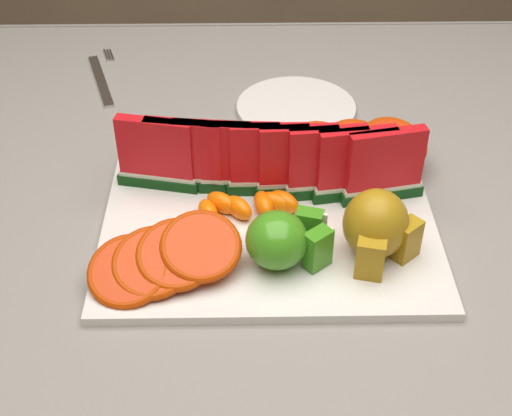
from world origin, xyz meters
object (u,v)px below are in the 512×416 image
at_px(apple_cluster, 283,240).
at_px(side_plate, 296,108).
at_px(fork, 102,78).
at_px(pear_cluster, 377,227).
at_px(platter, 269,227).

bearing_deg(apple_cluster, side_plate, 83.97).
height_order(side_plate, fork, side_plate).
distance_m(pear_cluster, side_plate, 0.34).
distance_m(platter, side_plate, 0.28).
xyz_separation_m(pear_cluster, side_plate, (-0.07, 0.33, -0.05)).
bearing_deg(fork, side_plate, -18.43).
distance_m(platter, pear_cluster, 0.14).
distance_m(platter, fork, 0.46).
xyz_separation_m(apple_cluster, side_plate, (0.04, 0.34, -0.04)).
bearing_deg(fork, pear_cluster, -48.85).
distance_m(apple_cluster, fork, 0.52).
xyz_separation_m(platter, fork, (-0.26, 0.38, -0.00)).
relative_size(platter, fork, 2.07).
bearing_deg(fork, apple_cluster, -58.54).
bearing_deg(pear_cluster, platter, 155.97).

